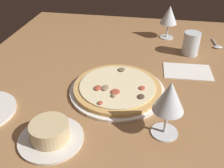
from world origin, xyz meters
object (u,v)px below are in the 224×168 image
at_px(wine_glass_near, 169,16).
at_px(paper_menu, 187,71).
at_px(ramekin_on_saucer, 50,133).
at_px(pizza_main, 117,88).
at_px(water_glass, 191,45).
at_px(spoon, 217,46).
at_px(wine_glass_far, 169,98).

distance_m(wine_glass_near, paper_menu, 0.34).
xyz_separation_m(ramekin_on_saucer, wine_glass_near, (0.73, -0.30, 0.08)).
bearing_deg(paper_menu, pizza_main, 123.21).
bearing_deg(water_glass, wine_glass_near, 30.88).
relative_size(pizza_main, wine_glass_near, 2.07).
bearing_deg(paper_menu, spoon, -33.01).
distance_m(water_glass, paper_menu, 0.16).
xyz_separation_m(pizza_main, wine_glass_near, (0.48, -0.16, 0.09)).
distance_m(ramekin_on_saucer, wine_glass_near, 0.79).
distance_m(pizza_main, ramekin_on_saucer, 0.28).
bearing_deg(ramekin_on_saucer, pizza_main, -29.01).
bearing_deg(pizza_main, ramekin_on_saucer, 150.99).
relative_size(wine_glass_near, spoon, 1.42).
relative_size(pizza_main, spoon, 2.95).
relative_size(ramekin_on_saucer, wine_glass_near, 1.12).
bearing_deg(water_glass, pizza_main, 141.67).
distance_m(wine_glass_far, wine_glass_near, 0.65).
bearing_deg(spoon, ramekin_on_saucer, 141.90).
bearing_deg(spoon, wine_glass_far, 158.61).
height_order(pizza_main, paper_menu, pizza_main).
bearing_deg(wine_glass_far, water_glass, -11.70).
distance_m(pizza_main, spoon, 0.57).
height_order(ramekin_on_saucer, spoon, ramekin_on_saucer).
bearing_deg(paper_menu, ramekin_on_saucer, 135.49).
bearing_deg(wine_glass_far, paper_menu, -13.97).
xyz_separation_m(ramekin_on_saucer, spoon, (0.66, -0.52, -0.02)).
distance_m(ramekin_on_saucer, wine_glass_far, 0.32).
xyz_separation_m(pizza_main, water_glass, (0.33, -0.26, 0.03)).
bearing_deg(wine_glass_near, paper_menu, -166.06).
height_order(pizza_main, water_glass, water_glass).
distance_m(water_glass, spoon, 0.16).
height_order(ramekin_on_saucer, water_glass, water_glass).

